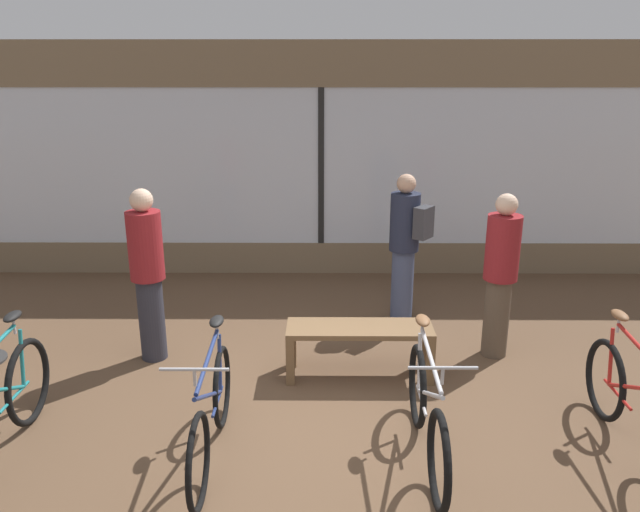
% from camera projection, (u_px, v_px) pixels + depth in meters
% --- Properties ---
extents(ground_plane, '(24.00, 24.00, 0.00)m').
position_uv_depth(ground_plane, '(319.00, 427.00, 5.25)').
color(ground_plane, brown).
extents(shop_back_wall, '(12.00, 0.08, 3.20)m').
position_uv_depth(shop_back_wall, '(321.00, 160.00, 8.55)').
color(shop_back_wall, '#7A664C').
rests_on(shop_back_wall, ground_plane).
extents(bicycle_left, '(0.46, 1.70, 1.02)m').
position_uv_depth(bicycle_left, '(211.00, 414.00, 4.73)').
color(bicycle_left, black).
rests_on(bicycle_left, ground_plane).
extents(bicycle_right, '(0.46, 1.71, 1.03)m').
position_uv_depth(bicycle_right, '(427.00, 414.00, 4.73)').
color(bicycle_right, black).
rests_on(bicycle_right, ground_plane).
extents(bicycle_far_right, '(0.46, 1.75, 1.03)m').
position_uv_depth(bicycle_far_right, '(634.00, 408.00, 4.81)').
color(bicycle_far_right, black).
rests_on(bicycle_far_right, ground_plane).
extents(display_bench, '(1.40, 0.44, 0.52)m').
position_uv_depth(display_bench, '(360.00, 336.00, 5.99)').
color(display_bench, brown).
rests_on(display_bench, ground_plane).
extents(customer_near_rack, '(0.56, 0.52, 1.73)m').
position_uv_depth(customer_near_rack, '(405.00, 243.00, 7.17)').
color(customer_near_rack, '#424C6B').
rests_on(customer_near_rack, ground_plane).
extents(customer_by_window, '(0.47, 0.47, 1.71)m').
position_uv_depth(customer_by_window, '(500.00, 273.00, 6.27)').
color(customer_by_window, brown).
rests_on(customer_by_window, ground_plane).
extents(customer_mid_floor, '(0.47, 0.47, 1.78)m').
position_uv_depth(customer_mid_floor, '(148.00, 272.00, 6.19)').
color(customer_mid_floor, '#2D2D38').
rests_on(customer_mid_floor, ground_plane).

